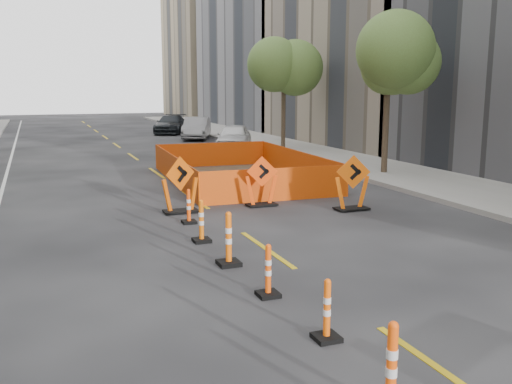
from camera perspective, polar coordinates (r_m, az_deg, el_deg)
name	(u,v)px	position (r m, az deg, el deg)	size (l,w,h in m)	color
ground_plane	(362,316)	(9.33, 10.57, -12.07)	(140.00, 140.00, 0.00)	black
sidewalk_right	(396,173)	(23.86, 13.85, 1.86)	(4.00, 90.00, 0.15)	gray
bld_right_c	(398,30)	(38.02, 14.04, 15.46)	(12.00, 16.00, 14.00)	gray
bld_right_d	(289,11)	(52.57, 3.37, 17.59)	(12.00, 18.00, 20.00)	gray
bld_right_e	(224,48)	(69.48, -3.17, 14.22)	(12.00, 14.00, 16.00)	tan
tree_r_b	(388,61)	(23.29, 13.11, 12.67)	(2.80, 2.80, 5.95)	#382B1E
tree_r_c	(284,68)	(32.06, 2.79, 12.28)	(2.80, 2.80, 5.95)	#382B1E
channelizer_1	(392,368)	(6.67, 13.40, -16.71)	(0.42, 0.42, 1.08)	#FF500A
channelizer_2	(327,310)	(8.26, 7.11, -11.59)	(0.36, 0.36, 0.91)	#FD5B0A
channelizer_3	(268,270)	(9.81, 1.23, -7.84)	(0.37, 0.37, 0.93)	#FD4F0A
channelizer_4	(229,239)	(11.45, -2.76, -4.68)	(0.44, 0.44, 1.11)	#FF630A
channelizer_5	(201,221)	(13.20, -5.49, -2.90)	(0.39, 0.39, 1.00)	orange
channelizer_6	(189,206)	(15.03, -6.74, -1.42)	(0.36, 0.36, 0.92)	#FF490A
chevron_sign_left	(180,185)	(16.25, -7.60, 0.73)	(1.08, 0.65, 1.62)	#D55008
chevron_sign_center	(262,181)	(17.03, 0.56, 1.09)	(1.01, 0.61, 1.51)	#FF460A
chevron_sign_right	(352,183)	(16.69, 9.60, 0.92)	(1.08, 0.65, 1.62)	#EC5C09
safety_fence	(238,167)	(21.73, -1.80, 2.53)	(4.94, 8.40, 1.05)	#D83F0B
parked_car_near	(234,137)	(31.98, -2.20, 5.51)	(1.75, 4.36, 1.49)	silver
parked_car_mid	(197,128)	(39.01, -5.96, 6.37)	(1.56, 4.49, 1.48)	gray
parked_car_far	(171,124)	(43.96, -8.52, 6.72)	(1.96, 4.81, 1.40)	black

